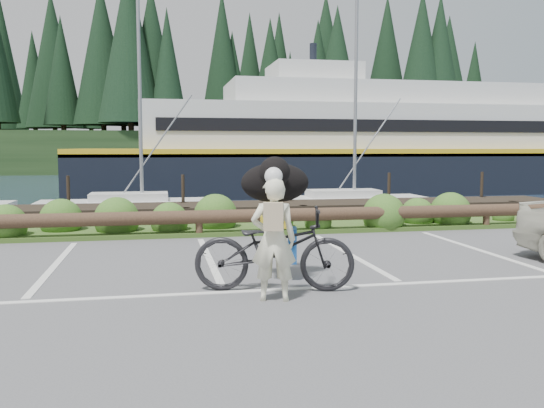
{
  "coord_description": "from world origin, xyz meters",
  "views": [
    {
      "loc": [
        -0.85,
        -8.1,
        1.98
      ],
      "look_at": [
        0.87,
        0.68,
        1.1
      ],
      "focal_mm": 38.0,
      "sensor_mm": 36.0,
      "label": 1
    }
  ],
  "objects": [
    {
      "name": "cyclist",
      "position": [
        0.58,
        -0.92,
        0.8
      ],
      "size": [
        0.65,
        0.5,
        1.6
      ],
      "primitive_type": "imported",
      "rotation": [
        0.0,
        0.0,
        2.93
      ],
      "color": "#F1F0CC",
      "rests_on": "ground"
    },
    {
      "name": "harbor_backdrop",
      "position": [
        0.39,
        78.47,
        -0.0
      ],
      "size": [
        170.0,
        160.0,
        30.0
      ],
      "color": "#1A2A40",
      "rests_on": "ground"
    },
    {
      "name": "dog",
      "position": [
        0.84,
        0.27,
        1.46
      ],
      "size": [
        0.71,
        1.11,
        0.59
      ],
      "primitive_type": "ellipsoid",
      "rotation": [
        0.0,
        0.0,
        1.35
      ],
      "color": "black",
      "rests_on": "bicycle"
    },
    {
      "name": "vegetation_strip",
      "position": [
        0.0,
        5.3,
        0.05
      ],
      "size": [
        34.0,
        1.6,
        0.1
      ],
      "primitive_type": "cube",
      "color": "#3D5B21",
      "rests_on": "ground"
    },
    {
      "name": "ground",
      "position": [
        0.0,
        0.0,
        0.0
      ],
      "size": [
        72.0,
        72.0,
        0.0
      ],
      "primitive_type": "plane",
      "color": "#4F4F51"
    },
    {
      "name": "log_rail",
      "position": [
        0.0,
        4.6,
        0.0
      ],
      "size": [
        32.0,
        0.3,
        0.6
      ],
      "primitive_type": null,
      "color": "#443021",
      "rests_on": "ground"
    },
    {
      "name": "bicycle",
      "position": [
        0.69,
        -0.42,
        0.58
      ],
      "size": [
        2.32,
        1.23,
        1.16
      ],
      "primitive_type": "imported",
      "rotation": [
        0.0,
        0.0,
        1.35
      ],
      "color": "black",
      "rests_on": "ground"
    }
  ]
}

